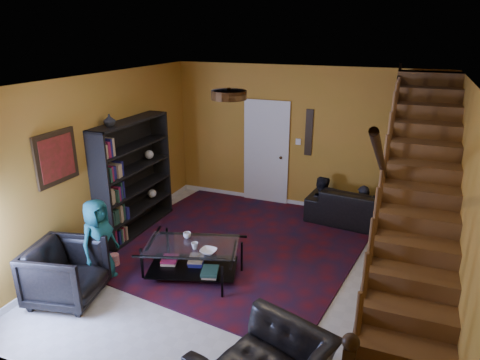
# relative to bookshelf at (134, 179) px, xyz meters

# --- Properties ---
(floor) EXTENTS (5.50, 5.50, 0.00)m
(floor) POSITION_rel_bookshelf_xyz_m (2.40, -0.60, -0.96)
(floor) COLOR beige
(floor) RESTS_ON ground
(room) EXTENTS (5.50, 5.50, 5.50)m
(room) POSITION_rel_bookshelf_xyz_m (1.07, 0.73, -0.91)
(room) COLOR #BE782A
(room) RESTS_ON ground
(staircase) EXTENTS (0.95, 5.02, 3.18)m
(staircase) POSITION_rel_bookshelf_xyz_m (4.53, -0.60, 0.43)
(staircase) COLOR brown
(staircase) RESTS_ON floor
(bookshelf) EXTENTS (0.35, 1.80, 2.00)m
(bookshelf) POSITION_rel_bookshelf_xyz_m (0.00, 0.00, 0.00)
(bookshelf) COLOR black
(bookshelf) RESTS_ON floor
(door) EXTENTS (0.82, 0.05, 2.05)m
(door) POSITION_rel_bookshelf_xyz_m (1.70, 2.12, 0.06)
(door) COLOR silver
(door) RESTS_ON floor
(framed_picture) EXTENTS (0.04, 0.74, 0.74)m
(framed_picture) POSITION_rel_bookshelf_xyz_m (-0.17, -1.50, 0.79)
(framed_picture) COLOR maroon
(framed_picture) RESTS_ON room
(wall_hanging) EXTENTS (0.14, 0.03, 0.90)m
(wall_hanging) POSITION_rel_bookshelf_xyz_m (2.55, 2.13, 0.59)
(wall_hanging) COLOR black
(wall_hanging) RESTS_ON room
(ceiling_fixture) EXTENTS (0.40, 0.40, 0.10)m
(ceiling_fixture) POSITION_rel_bookshelf_xyz_m (2.40, -1.40, 1.78)
(ceiling_fixture) COLOR #3F2814
(ceiling_fixture) RESTS_ON room
(rug) EXTENTS (4.44, 4.91, 0.02)m
(rug) POSITION_rel_bookshelf_xyz_m (1.87, 0.38, -0.95)
(rug) COLOR #450C13
(rug) RESTS_ON floor
(sofa) EXTENTS (2.41, 1.17, 0.68)m
(sofa) POSITION_rel_bookshelf_xyz_m (3.90, 1.70, -0.62)
(sofa) COLOR black
(sofa) RESTS_ON floor
(armchair_left) EXTENTS (1.04, 1.03, 0.80)m
(armchair_left) POSITION_rel_bookshelf_xyz_m (0.35, -2.13, -0.56)
(armchair_left) COLOR black
(armchair_left) RESTS_ON floor
(person_adult_a) EXTENTS (0.45, 0.30, 1.20)m
(person_adult_a) POSITION_rel_bookshelf_xyz_m (3.70, 1.75, -0.81)
(person_adult_a) COLOR black
(person_adult_a) RESTS_ON sofa
(person_adult_b) EXTENTS (0.67, 0.55, 1.27)m
(person_adult_b) POSITION_rel_bookshelf_xyz_m (2.93, 1.75, -0.78)
(person_adult_b) COLOR black
(person_adult_b) RESTS_ON sofa
(person_child) EXTENTS (0.44, 0.64, 1.24)m
(person_child) POSITION_rel_bookshelf_xyz_m (0.45, -1.57, -0.35)
(person_child) COLOR #195F5A
(person_child) RESTS_ON armchair_left
(coffee_table) EXTENTS (1.49, 1.13, 0.50)m
(coffee_table) POSITION_rel_bookshelf_xyz_m (1.63, -1.00, -0.67)
(coffee_table) COLOR black
(coffee_table) RESTS_ON floor
(cup_a) EXTENTS (0.13, 0.13, 0.09)m
(cup_a) POSITION_rel_bookshelf_xyz_m (1.47, -0.83, -0.41)
(cup_a) COLOR #999999
(cup_a) RESTS_ON coffee_table
(cup_b) EXTENTS (0.12, 0.12, 0.09)m
(cup_b) POSITION_rel_bookshelf_xyz_m (1.72, -1.08, -0.41)
(cup_b) COLOR #999999
(cup_b) RESTS_ON coffee_table
(bowl) EXTENTS (0.23, 0.23, 0.06)m
(bowl) POSITION_rel_bookshelf_xyz_m (1.96, -1.13, -0.43)
(bowl) COLOR #999999
(bowl) RESTS_ON coffee_table
(vase) EXTENTS (0.18, 0.18, 0.19)m
(vase) POSITION_rel_bookshelf_xyz_m (-0.00, -0.50, 1.13)
(vase) COLOR #999999
(vase) RESTS_ON bookshelf
(popcorn_bucket) EXTENTS (0.19, 0.19, 0.17)m
(popcorn_bucket) POSITION_rel_bookshelf_xyz_m (0.39, -1.21, -0.86)
(popcorn_bucket) COLOR red
(popcorn_bucket) RESTS_ON rug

